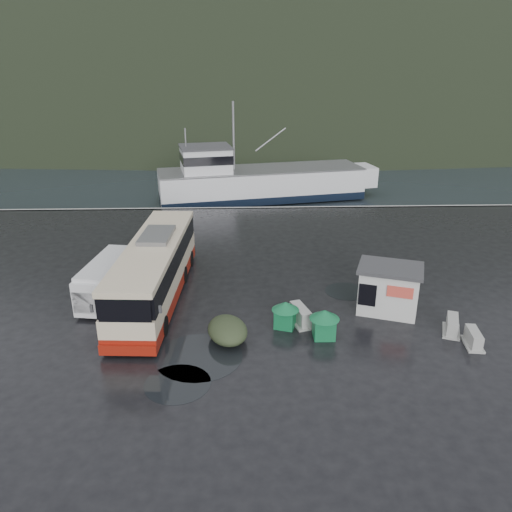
{
  "coord_description": "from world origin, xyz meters",
  "views": [
    {
      "loc": [
        0.25,
        -23.11,
        12.62
      ],
      "look_at": [
        1.17,
        4.11,
        1.7
      ],
      "focal_mm": 35.0,
      "sensor_mm": 36.0,
      "label": 1
    }
  ],
  "objects_px": {
    "waste_bin_right": "(285,326)",
    "jersey_barrier_b": "(472,345)",
    "coach_bus": "(157,297)",
    "jersey_barrier_a": "(300,323)",
    "waste_bin_left": "(323,337)",
    "white_van": "(111,298)",
    "ticket_kiosk": "(386,310)",
    "fishing_trawler": "(261,186)",
    "dome_tent": "(228,339)",
    "jersey_barrier_c": "(451,332)"
  },
  "relations": [
    {
      "from": "waste_bin_left",
      "to": "jersey_barrier_b",
      "type": "height_order",
      "value": "waste_bin_left"
    },
    {
      "from": "jersey_barrier_b",
      "to": "fishing_trawler",
      "type": "bearing_deg",
      "value": 105.34
    },
    {
      "from": "ticket_kiosk",
      "to": "jersey_barrier_b",
      "type": "bearing_deg",
      "value": -29.28
    },
    {
      "from": "dome_tent",
      "to": "jersey_barrier_a",
      "type": "bearing_deg",
      "value": 22.18
    },
    {
      "from": "jersey_barrier_a",
      "to": "waste_bin_right",
      "type": "bearing_deg",
      "value": -156.91
    },
    {
      "from": "coach_bus",
      "to": "white_van",
      "type": "relative_size",
      "value": 2.26
    },
    {
      "from": "ticket_kiosk",
      "to": "jersey_barrier_c",
      "type": "xyz_separation_m",
      "value": [
        2.56,
        -2.36,
        0.0
      ]
    },
    {
      "from": "waste_bin_right",
      "to": "dome_tent",
      "type": "height_order",
      "value": "waste_bin_right"
    },
    {
      "from": "white_van",
      "to": "waste_bin_left",
      "type": "xyz_separation_m",
      "value": [
        11.27,
        -4.54,
        0.0
      ]
    },
    {
      "from": "jersey_barrier_a",
      "to": "jersey_barrier_c",
      "type": "relative_size",
      "value": 1.11
    },
    {
      "from": "dome_tent",
      "to": "fishing_trawler",
      "type": "height_order",
      "value": "fishing_trawler"
    },
    {
      "from": "coach_bus",
      "to": "waste_bin_right",
      "type": "height_order",
      "value": "coach_bus"
    },
    {
      "from": "white_van",
      "to": "fishing_trawler",
      "type": "relative_size",
      "value": 0.22
    },
    {
      "from": "waste_bin_left",
      "to": "fishing_trawler",
      "type": "bearing_deg",
      "value": 93.2
    },
    {
      "from": "coach_bus",
      "to": "ticket_kiosk",
      "type": "bearing_deg",
      "value": -5.53
    },
    {
      "from": "waste_bin_left",
      "to": "waste_bin_right",
      "type": "distance_m",
      "value": 2.06
    },
    {
      "from": "waste_bin_right",
      "to": "jersey_barrier_c",
      "type": "bearing_deg",
      "value": -5.9
    },
    {
      "from": "white_van",
      "to": "waste_bin_left",
      "type": "distance_m",
      "value": 12.15
    },
    {
      "from": "coach_bus",
      "to": "white_van",
      "type": "xyz_separation_m",
      "value": [
        -2.59,
        0.0,
        0.0
      ]
    },
    {
      "from": "waste_bin_right",
      "to": "jersey_barrier_b",
      "type": "xyz_separation_m",
      "value": [
        8.66,
        -2.04,
        0.0
      ]
    },
    {
      "from": "waste_bin_right",
      "to": "jersey_barrier_b",
      "type": "relative_size",
      "value": 0.91
    },
    {
      "from": "white_van",
      "to": "jersey_barrier_c",
      "type": "relative_size",
      "value": 3.44
    },
    {
      "from": "coach_bus",
      "to": "ticket_kiosk",
      "type": "relative_size",
      "value": 3.8
    },
    {
      "from": "white_van",
      "to": "waste_bin_left",
      "type": "relative_size",
      "value": 3.78
    },
    {
      "from": "waste_bin_right",
      "to": "fishing_trawler",
      "type": "xyz_separation_m",
      "value": [
        0.08,
        29.22,
        0.0
      ]
    },
    {
      "from": "dome_tent",
      "to": "fishing_trawler",
      "type": "xyz_separation_m",
      "value": [
        2.94,
        30.37,
        0.0
      ]
    },
    {
      "from": "jersey_barrier_b",
      "to": "white_van",
      "type": "bearing_deg",
      "value": 163.08
    },
    {
      "from": "coach_bus",
      "to": "jersey_barrier_a",
      "type": "relative_size",
      "value": 7.02
    },
    {
      "from": "jersey_barrier_c",
      "to": "fishing_trawler",
      "type": "distance_m",
      "value": 31.11
    },
    {
      "from": "white_van",
      "to": "ticket_kiosk",
      "type": "distance_m",
      "value": 15.19
    },
    {
      "from": "jersey_barrier_a",
      "to": "jersey_barrier_c",
      "type": "xyz_separation_m",
      "value": [
        7.31,
        -1.19,
        0.0
      ]
    },
    {
      "from": "ticket_kiosk",
      "to": "dome_tent",
      "type": "bearing_deg",
      "value": -142.71
    },
    {
      "from": "white_van",
      "to": "ticket_kiosk",
      "type": "relative_size",
      "value": 1.68
    },
    {
      "from": "waste_bin_right",
      "to": "fishing_trawler",
      "type": "height_order",
      "value": "fishing_trawler"
    },
    {
      "from": "ticket_kiosk",
      "to": "fishing_trawler",
      "type": "xyz_separation_m",
      "value": [
        -5.48,
        27.7,
        0.0
      ]
    },
    {
      "from": "coach_bus",
      "to": "waste_bin_left",
      "type": "relative_size",
      "value": 8.54
    },
    {
      "from": "coach_bus",
      "to": "white_van",
      "type": "distance_m",
      "value": 2.59
    },
    {
      "from": "coach_bus",
      "to": "jersey_barrier_b",
      "type": "height_order",
      "value": "coach_bus"
    },
    {
      "from": "coach_bus",
      "to": "waste_bin_left",
      "type": "height_order",
      "value": "coach_bus"
    },
    {
      "from": "dome_tent",
      "to": "fishing_trawler",
      "type": "relative_size",
      "value": 0.1
    },
    {
      "from": "jersey_barrier_b",
      "to": "fishing_trawler",
      "type": "distance_m",
      "value": 32.41
    },
    {
      "from": "dome_tent",
      "to": "jersey_barrier_c",
      "type": "bearing_deg",
      "value": 1.62
    },
    {
      "from": "dome_tent",
      "to": "jersey_barrier_a",
      "type": "height_order",
      "value": "dome_tent"
    },
    {
      "from": "white_van",
      "to": "jersey_barrier_c",
      "type": "distance_m",
      "value": 18.15
    },
    {
      "from": "ticket_kiosk",
      "to": "jersey_barrier_b",
      "type": "relative_size",
      "value": 2.16
    },
    {
      "from": "white_van",
      "to": "fishing_trawler",
      "type": "distance_m",
      "value": 27.46
    },
    {
      "from": "coach_bus",
      "to": "fishing_trawler",
      "type": "relative_size",
      "value": 0.5
    },
    {
      "from": "waste_bin_right",
      "to": "jersey_barrier_c",
      "type": "relative_size",
      "value": 0.86
    },
    {
      "from": "waste_bin_right",
      "to": "white_van",
      "type": "bearing_deg",
      "value": 159.85
    },
    {
      "from": "ticket_kiosk",
      "to": "jersey_barrier_a",
      "type": "relative_size",
      "value": 1.85
    }
  ]
}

